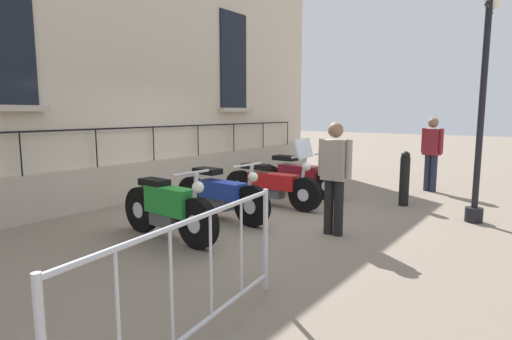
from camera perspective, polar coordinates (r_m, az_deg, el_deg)
ground_plane at (r=7.60m, az=-1.07°, el=-5.88°), size 60.00×60.00×0.00m
building_facade at (r=9.51m, az=-15.87°, el=14.83°), size 0.82×12.97×6.23m
motorcycle_green at (r=6.08m, az=-11.92°, el=-5.31°), size 1.95×0.61×1.03m
motorcycle_blue at (r=7.06m, az=-4.84°, el=-3.48°), size 2.06×0.68×1.00m
motorcycle_red at (r=8.04m, az=2.15°, el=-2.07°), size 2.16×0.62×1.35m
motorcycle_maroon at (r=9.07m, az=5.77°, el=-0.90°), size 2.09×0.73×0.99m
lamppost at (r=7.69m, az=28.75°, el=10.69°), size 0.28×0.98×3.74m
crowd_barrier at (r=3.28m, az=-8.68°, el=-14.49°), size 0.40×2.50×1.05m
bollard at (r=8.59m, az=19.68°, el=-1.08°), size 0.19×0.19×1.07m
pedestrian_standing at (r=10.33m, az=22.94°, el=2.55°), size 0.51×0.32×1.69m
pedestrian_walking at (r=6.20m, az=10.71°, el=-0.29°), size 0.53×0.23×1.67m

